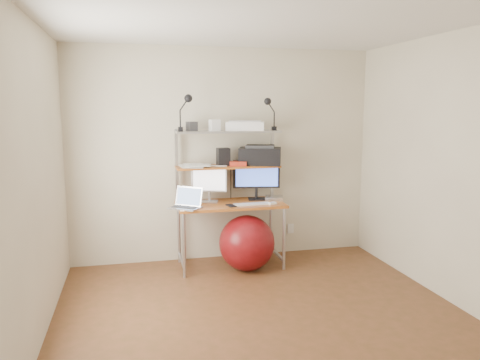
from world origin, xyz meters
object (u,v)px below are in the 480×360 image
at_px(monitor_silver, 209,181).
at_px(printer, 260,155).
at_px(exercise_ball, 247,243).
at_px(monitor_black, 256,176).
at_px(laptop, 187,203).

bearing_deg(monitor_silver, printer, 20.07).
bearing_deg(exercise_ball, monitor_black, 58.30).
height_order(monitor_silver, monitor_black, monitor_black).
xyz_separation_m(monitor_silver, exercise_ball, (0.37, -0.30, -0.67)).
bearing_deg(monitor_black, exercise_ball, -110.47).
distance_m(monitor_black, printer, 0.25).
bearing_deg(printer, monitor_silver, -158.74).
xyz_separation_m(monitor_silver, laptop, (-0.29, -0.26, -0.19)).
height_order(monitor_silver, exercise_ball, monitor_silver).
distance_m(laptop, printer, 1.05).
height_order(monitor_black, laptop, monitor_black).
distance_m(monitor_black, laptop, 0.92).
bearing_deg(laptop, exercise_ball, 34.51).
bearing_deg(monitor_black, printer, 18.62).
relative_size(printer, exercise_ball, 0.90).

